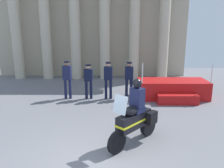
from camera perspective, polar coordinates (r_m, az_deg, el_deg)
name	(u,v)px	position (r m, az deg, el deg)	size (l,w,h in m)	color
ground_plane	(89,168)	(5.78, -5.94, -20.27)	(28.00, 28.00, 0.00)	slate
colonnade_backdrop	(90,15)	(15.33, -5.50, 16.95)	(12.84, 1.51, 7.71)	#B6AB91
reviewing_stand	(173,90)	(11.09, 15.08, -1.39)	(3.23, 1.92, 1.75)	#B71414
officer_in_row_0	(67,77)	(10.67, -11.26, 1.81)	(0.41, 0.27, 1.78)	#191E42
officer_in_row_1	(88,79)	(10.53, -5.98, 1.35)	(0.41, 0.27, 1.63)	black
officer_in_row_2	(108,77)	(10.44, -0.95, 1.70)	(0.41, 0.27, 1.75)	black
officer_in_row_3	(129,77)	(10.59, 4.34, 1.78)	(0.41, 0.27, 1.73)	black
motorcycle_with_rider	(136,117)	(6.49, 5.99, -8.31)	(1.50, 1.62, 1.90)	black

